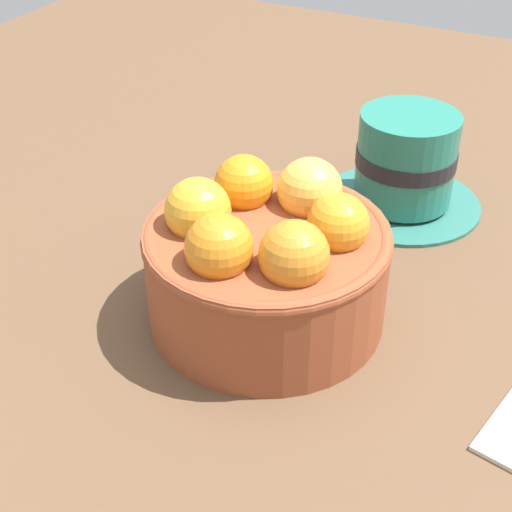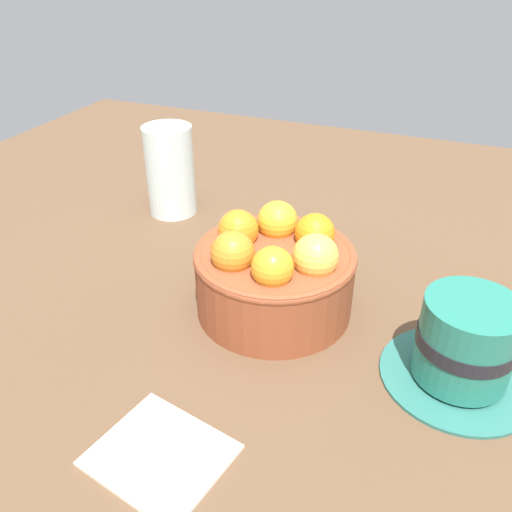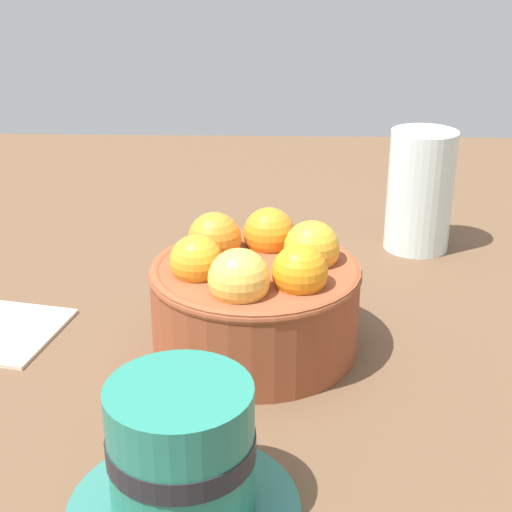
% 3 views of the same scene
% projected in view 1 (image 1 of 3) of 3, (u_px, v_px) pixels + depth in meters
% --- Properties ---
extents(ground_plane, '(1.25, 1.17, 0.04)m').
position_uv_depth(ground_plane, '(266.00, 339.00, 0.50)').
color(ground_plane, brown).
extents(terracotta_bowl, '(0.15, 0.15, 0.10)m').
position_uv_depth(terracotta_bowl, '(266.00, 260.00, 0.47)').
color(terracotta_bowl, brown).
rests_on(terracotta_bowl, ground_plane).
extents(coffee_cup, '(0.13, 0.13, 0.08)m').
position_uv_depth(coffee_cup, '(405.00, 165.00, 0.59)').
color(coffee_cup, '#2B695F').
rests_on(coffee_cup, ground_plane).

